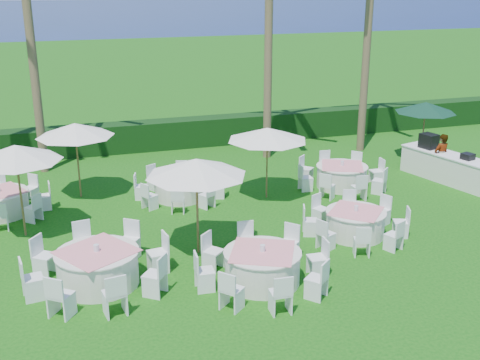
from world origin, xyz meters
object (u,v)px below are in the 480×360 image
Objects in this scene: banquet_table_c at (355,223)px; umbrella_a at (16,153)px; banquet_table_b at (262,266)px; banquet_table_a at (98,267)px; banquet_table_e at (180,187)px; banquet_table_f at (342,176)px; buffet_table at (454,169)px; umbrella_d at (267,134)px; umbrella_green at (426,107)px; banquet_table_d at (0,202)px; umbrella_c at (75,130)px; staff_person at (441,157)px; umbrella_b at (196,167)px.

umbrella_a reaches higher than banquet_table_c.
banquet_table_b is 3.92m from banquet_table_c.
banquet_table_a is 3.96m from banquet_table_b.
banquet_table_e is 1.11× the size of umbrella_a.
buffet_table is at bearing -12.17° from banquet_table_f.
umbrella_d is 0.60× the size of buffet_table.
umbrella_a reaches higher than umbrella_green.
umbrella_d is (5.92, 4.42, 1.74)m from banquet_table_a.
umbrella_c reaches higher than banquet_table_d.
staff_person is (9.46, -0.94, 0.46)m from banquet_table_e.
banquet_table_c is 1.16× the size of umbrella_c.
banquet_table_d is (-2.51, 5.49, -0.06)m from banquet_table_a.
umbrella_green is (6.10, 5.90, 1.76)m from banquet_table_c.
buffet_table is (15.33, -1.73, 0.14)m from banquet_table_d.
umbrella_a is at bearing 116.09° from banquet_table_a.
banquet_table_f reaches higher than banquet_table_d.
banquet_table_a is 1.47× the size of umbrella_green.
umbrella_b is 0.60× the size of buffet_table.
umbrella_green is (15.13, 3.02, -0.30)m from umbrella_a.
umbrella_b reaches higher than umbrella_green.
banquet_table_a is at bearing -63.91° from umbrella_a.
banquet_table_e is at bearing 18.47° from umbrella_a.
banquet_table_a is at bearing -174.39° from banquet_table_c.
umbrella_d is at bearing 36.73° from banquet_table_a.
banquet_table_f is at bearing 27.70° from banquet_table_a.
umbrella_c is at bearing 19.78° from banquet_table_d.
buffet_table reaches higher than banquet_table_a.
banquet_table_a reaches higher than banquet_table_e.
buffet_table is at bearing 0.65° from umbrella_a.
umbrella_a is 7.73m from umbrella_d.
banquet_table_d is (-6.31, 6.59, -0.03)m from banquet_table_b.
umbrella_c reaches higher than banquet_table_e.
umbrella_c is at bearing 168.81° from banquet_table_f.
staff_person is at bearing 113.55° from buffet_table.
banquet_table_f is (5.68, -0.60, 0.02)m from banquet_table_e.
umbrella_b is at bearing -164.70° from buffet_table.
umbrella_c is 6.27m from umbrella_d.
banquet_table_f is at bearing 68.57° from banquet_table_c.
staff_person is (9.88, 3.30, -1.56)m from umbrella_b.
umbrella_b is at bearing -62.90° from umbrella_c.
banquet_table_d is at bearing -175.92° from umbrella_green.
banquet_table_f is at bearing 48.86° from banquet_table_b.
umbrella_d reaches higher than banquet_table_f.
banquet_table_b is 1.93× the size of staff_person.
buffet_table is (6.90, -0.66, -1.66)m from umbrella_d.
banquet_table_a is at bearing -120.91° from banquet_table_e.
banquet_table_e is at bearing 173.94° from banquet_table_f.
umbrella_b is (-1.08, 2.10, 1.98)m from banquet_table_b.
umbrella_b reaches higher than staff_person.
umbrella_b is 1.56× the size of staff_person.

